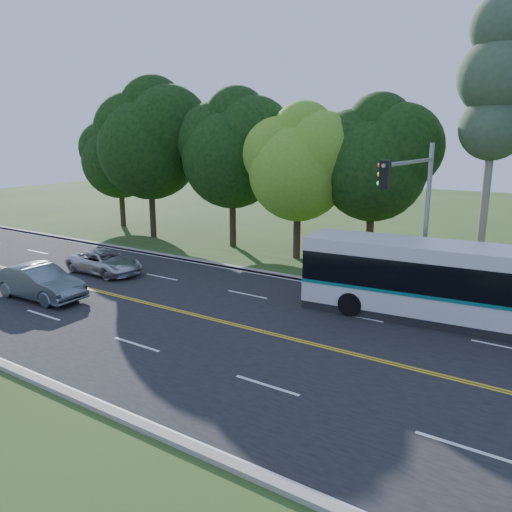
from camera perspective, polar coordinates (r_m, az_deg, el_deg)
The scene contains 12 objects.
ground at distance 20.62m, azimuth -5.40°, elevation -7.15°, with size 120.00×120.00×0.00m, color #294617.
road at distance 20.61m, azimuth -5.40°, elevation -7.12°, with size 60.00×14.00×0.02m, color black.
curb_north at distance 26.26m, azimuth 4.40°, elevation -2.44°, with size 60.00×0.30×0.15m, color gray.
curb_south at distance 16.15m, azimuth -21.95°, elevation -13.86°, with size 60.00×0.30×0.15m, color gray.
grass_verge at distance 27.84m, azimuth 6.25°, elevation -1.62°, with size 60.00×4.00×0.10m, color #294617.
lane_markings at distance 20.66m, azimuth -5.60°, elevation -7.04°, with size 57.60×13.82×0.00m.
tree_row at distance 32.20m, azimuth 0.83°, elevation 12.49°, with size 44.70×9.10×13.84m.
bougainvillea_hedge at distance 24.55m, azimuth 20.43°, elevation -2.83°, with size 9.50×2.25×1.50m.
traffic_signal at distance 21.33m, azimuth 17.77°, elevation 5.91°, with size 0.42×6.10×7.00m.
transit_bus at distance 21.13m, azimuth 21.66°, elevation -3.09°, with size 12.09×3.63×3.12m.
sedan at distance 24.82m, azimuth -23.55°, elevation -2.75°, with size 1.65×4.72×1.55m, color slate.
suv at distance 28.25m, azimuth -16.92°, elevation -0.67°, with size 2.07×4.48×1.25m, color #BBBDC0.
Camera 1 is at (12.19, -14.99, 7.18)m, focal length 35.00 mm.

